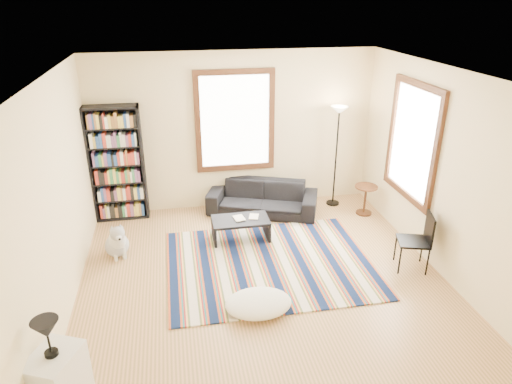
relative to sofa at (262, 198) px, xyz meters
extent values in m
cube|color=tan|center=(-0.41, -2.05, -0.33)|extent=(5.00, 5.00, 0.10)
cube|color=white|center=(-0.41, -2.05, 2.57)|extent=(5.00, 5.00, 0.10)
cube|color=beige|center=(-0.41, 0.50, 1.12)|extent=(5.00, 0.10, 2.80)
cube|color=beige|center=(-0.41, -4.60, 1.12)|extent=(5.00, 0.10, 2.80)
cube|color=beige|center=(-2.96, -2.05, 1.12)|extent=(0.10, 5.00, 2.80)
cube|color=beige|center=(2.14, -2.05, 1.12)|extent=(0.10, 5.00, 2.80)
cube|color=white|center=(-0.41, 0.42, 1.32)|extent=(1.20, 0.06, 1.60)
cube|color=white|center=(2.06, -1.25, 1.32)|extent=(0.06, 1.20, 1.60)
cube|color=#0B183A|center=(-0.24, -1.72, -0.27)|extent=(2.96, 2.37, 0.02)
imported|color=black|center=(0.00, 0.00, 0.00)|extent=(2.07, 1.39, 0.56)
cube|color=black|center=(-2.47, 0.27, 0.72)|extent=(0.90, 0.30, 2.00)
cube|color=black|center=(-0.54, -0.91, -0.10)|extent=(1.02, 0.81, 0.36)
imported|color=beige|center=(-0.64, -0.91, 0.09)|extent=(0.24, 0.20, 0.02)
imported|color=beige|center=(-0.39, -0.86, 0.09)|extent=(0.20, 0.23, 0.02)
ellipsoid|color=silver|center=(-0.61, -2.73, -0.18)|extent=(1.02, 0.92, 0.21)
cylinder|color=#492312|center=(1.79, -0.40, -0.01)|extent=(0.48, 0.48, 0.54)
cube|color=black|center=(1.74, -2.18, 0.15)|extent=(0.52, 0.50, 0.86)
cube|color=white|center=(-2.71, -3.87, 0.07)|extent=(0.55, 0.61, 0.70)
camera|label=1|loc=(-1.50, -7.30, 3.39)|focal=32.00mm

